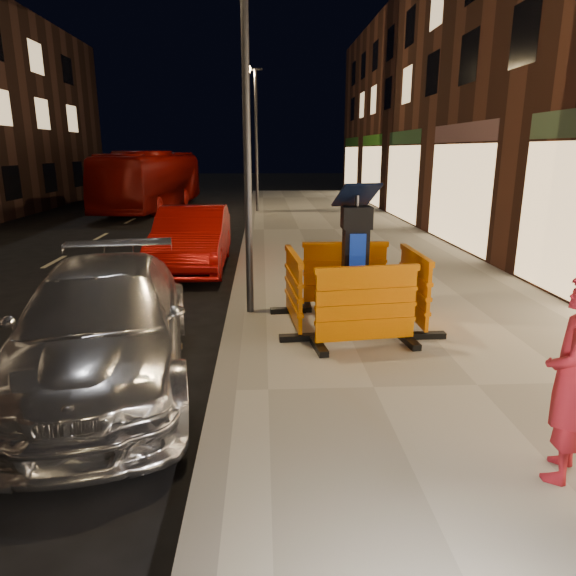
{
  "coord_description": "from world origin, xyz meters",
  "views": [
    {
      "loc": [
        0.48,
        -5.45,
        2.84
      ],
      "look_at": [
        0.8,
        1.0,
        1.1
      ],
      "focal_mm": 32.0,
      "sensor_mm": 36.0,
      "label": 1
    }
  ],
  "objects_px": {
    "car_red": "(194,268)",
    "man": "(573,379)",
    "barrier_front": "(366,307)",
    "barrier_kerbside": "(294,290)",
    "barrier_bldgside": "(414,288)",
    "barrier_back": "(345,275)",
    "parking_kiosk": "(355,260)",
    "bus_doubledecker": "(154,210)",
    "car_silver": "(109,378)"
  },
  "relations": [
    {
      "from": "barrier_back",
      "to": "barrier_kerbside",
      "type": "relative_size",
      "value": 1.0
    },
    {
      "from": "barrier_back",
      "to": "bus_doubledecker",
      "type": "height_order",
      "value": "bus_doubledecker"
    },
    {
      "from": "barrier_back",
      "to": "bus_doubledecker",
      "type": "relative_size",
      "value": 0.15
    },
    {
      "from": "barrier_back",
      "to": "barrier_bldgside",
      "type": "bearing_deg",
      "value": -44.57
    },
    {
      "from": "barrier_bldgside",
      "to": "man",
      "type": "distance_m",
      "value": 3.97
    },
    {
      "from": "car_silver",
      "to": "parking_kiosk",
      "type": "bearing_deg",
      "value": 14.23
    },
    {
      "from": "barrier_kerbside",
      "to": "bus_doubledecker",
      "type": "distance_m",
      "value": 18.9
    },
    {
      "from": "parking_kiosk",
      "to": "car_red",
      "type": "height_order",
      "value": "parking_kiosk"
    },
    {
      "from": "barrier_kerbside",
      "to": "barrier_back",
      "type": "bearing_deg",
      "value": -49.57
    },
    {
      "from": "barrier_front",
      "to": "barrier_bldgside",
      "type": "relative_size",
      "value": 1.0
    },
    {
      "from": "barrier_bldgside",
      "to": "bus_doubledecker",
      "type": "height_order",
      "value": "bus_doubledecker"
    },
    {
      "from": "barrier_front",
      "to": "bus_doubledecker",
      "type": "relative_size",
      "value": 0.15
    },
    {
      "from": "barrier_back",
      "to": "barrier_bldgside",
      "type": "height_order",
      "value": "same"
    },
    {
      "from": "barrier_front",
      "to": "car_red",
      "type": "relative_size",
      "value": 0.33
    },
    {
      "from": "parking_kiosk",
      "to": "barrier_kerbside",
      "type": "relative_size",
      "value": 1.4
    },
    {
      "from": "parking_kiosk",
      "to": "man",
      "type": "height_order",
      "value": "parking_kiosk"
    },
    {
      "from": "barrier_kerbside",
      "to": "barrier_bldgside",
      "type": "relative_size",
      "value": 1.0
    },
    {
      "from": "car_silver",
      "to": "man",
      "type": "distance_m",
      "value": 5.26
    },
    {
      "from": "barrier_bldgside",
      "to": "man",
      "type": "height_order",
      "value": "man"
    },
    {
      "from": "barrier_front",
      "to": "car_silver",
      "type": "distance_m",
      "value": 3.55
    },
    {
      "from": "car_red",
      "to": "barrier_kerbside",
      "type": "bearing_deg",
      "value": -65.95
    },
    {
      "from": "car_red",
      "to": "man",
      "type": "bearing_deg",
      "value": -64.56
    },
    {
      "from": "barrier_bldgside",
      "to": "man",
      "type": "xyz_separation_m",
      "value": [
        0.15,
        -3.95,
        0.3
      ]
    },
    {
      "from": "parking_kiosk",
      "to": "bus_doubledecker",
      "type": "relative_size",
      "value": 0.21
    },
    {
      "from": "barrier_kerbside",
      "to": "car_silver",
      "type": "distance_m",
      "value": 2.98
    },
    {
      "from": "car_red",
      "to": "parking_kiosk",
      "type": "bearing_deg",
      "value": -57.31
    },
    {
      "from": "car_silver",
      "to": "car_red",
      "type": "height_order",
      "value": "car_red"
    },
    {
      "from": "barrier_kerbside",
      "to": "car_silver",
      "type": "bearing_deg",
      "value": 116.3
    },
    {
      "from": "barrier_bldgside",
      "to": "car_silver",
      "type": "bearing_deg",
      "value": 108.14
    },
    {
      "from": "parking_kiosk",
      "to": "barrier_bldgside",
      "type": "bearing_deg",
      "value": -2.57
    },
    {
      "from": "barrier_back",
      "to": "barrier_bldgside",
      "type": "relative_size",
      "value": 1.0
    },
    {
      "from": "barrier_kerbside",
      "to": "bus_doubledecker",
      "type": "relative_size",
      "value": 0.15
    },
    {
      "from": "barrier_front",
      "to": "barrier_kerbside",
      "type": "distance_m",
      "value": 1.34
    },
    {
      "from": "barrier_back",
      "to": "car_red",
      "type": "relative_size",
      "value": 0.33
    },
    {
      "from": "barrier_bldgside",
      "to": "barrier_back",
      "type": "bearing_deg",
      "value": 44.43
    },
    {
      "from": "car_silver",
      "to": "barrier_front",
      "type": "bearing_deg",
      "value": -0.31
    },
    {
      "from": "car_silver",
      "to": "car_red",
      "type": "xyz_separation_m",
      "value": [
        0.3,
        6.32,
        0.0
      ]
    },
    {
      "from": "barrier_front",
      "to": "man",
      "type": "relative_size",
      "value": 0.85
    },
    {
      "from": "barrier_back",
      "to": "man",
      "type": "relative_size",
      "value": 0.85
    },
    {
      "from": "bus_doubledecker",
      "to": "man",
      "type": "xyz_separation_m",
      "value": [
        7.86,
        -21.92,
        1.04
      ]
    },
    {
      "from": "parking_kiosk",
      "to": "barrier_bldgside",
      "type": "height_order",
      "value": "parking_kiosk"
    },
    {
      "from": "barrier_back",
      "to": "parking_kiosk",
      "type": "bearing_deg",
      "value": -89.57
    },
    {
      "from": "barrier_front",
      "to": "barrier_back",
      "type": "xyz_separation_m",
      "value": [
        0.0,
        1.9,
        0.0
      ]
    },
    {
      "from": "car_red",
      "to": "bus_doubledecker",
      "type": "xyz_separation_m",
      "value": [
        -3.63,
        13.14,
        0.0
      ]
    },
    {
      "from": "parking_kiosk",
      "to": "car_silver",
      "type": "bearing_deg",
      "value": -159.19
    },
    {
      "from": "barrier_front",
      "to": "barrier_bldgside",
      "type": "bearing_deg",
      "value": 37.43
    },
    {
      "from": "barrier_front",
      "to": "man",
      "type": "bearing_deg",
      "value": -77.51
    },
    {
      "from": "car_silver",
      "to": "man",
      "type": "bearing_deg",
      "value": -37.75
    },
    {
      "from": "barrier_kerbside",
      "to": "man",
      "type": "xyz_separation_m",
      "value": [
        2.05,
        -3.95,
        0.3
      ]
    },
    {
      "from": "barrier_back",
      "to": "barrier_kerbside",
      "type": "xyz_separation_m",
      "value": [
        -0.95,
        -0.95,
        0.0
      ]
    }
  ]
}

